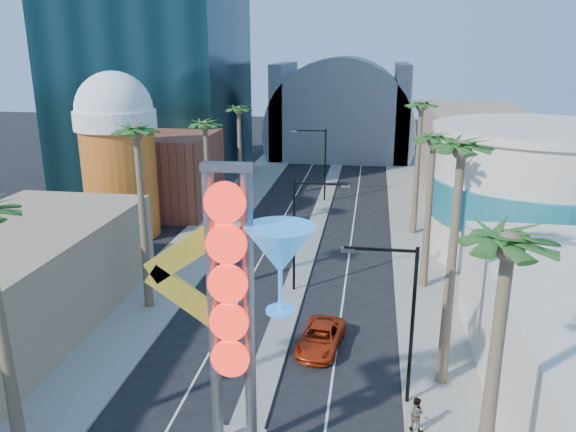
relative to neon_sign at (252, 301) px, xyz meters
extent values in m
cube|color=gray|center=(-10.32, 32.04, -7.23)|extent=(5.00, 100.00, 0.15)
cube|color=gray|center=(8.68, 32.04, -7.23)|extent=(5.00, 100.00, 0.15)
cube|color=gray|center=(-0.82, 35.04, -7.23)|extent=(1.60, 84.00, 0.15)
cube|color=brown|center=(-16.82, 35.04, -3.31)|extent=(10.00, 10.00, 8.00)
cube|color=#9B8464|center=(15.18, 45.04, -2.31)|extent=(10.00, 20.00, 10.00)
cylinder|color=#D0531B|center=(-17.82, 27.04, -2.31)|extent=(6.40, 6.40, 10.00)
cylinder|color=white|center=(-17.82, 27.04, 3.09)|extent=(7.00, 7.00, 1.60)
sphere|color=white|center=(-17.82, 27.04, 3.89)|extent=(6.60, 6.60, 6.60)
cylinder|color=beige|center=(17.18, 27.04, -2.31)|extent=(16.00, 16.00, 10.00)
cylinder|color=teal|center=(17.18, 27.04, -2.31)|extent=(16.60, 16.60, 3.00)
cylinder|color=beige|center=(17.18, 27.04, 2.99)|extent=(16.60, 16.60, 0.60)
cylinder|color=slate|center=(-0.82, 69.04, -3.31)|extent=(22.00, 16.00, 22.00)
cube|color=slate|center=(-9.82, 69.04, -0.31)|extent=(2.00, 16.00, 14.00)
cube|color=slate|center=(8.18, 69.04, -0.31)|extent=(2.00, 16.00, 14.00)
cylinder|color=slate|center=(-1.52, 0.04, -0.81)|extent=(0.44, 0.44, 12.00)
cylinder|color=slate|center=(-0.12, 0.04, -0.81)|extent=(0.44, 0.44, 12.00)
cube|color=slate|center=(-0.82, 0.04, 5.09)|extent=(1.80, 0.50, 0.30)
cylinder|color=red|center=(-0.82, -0.31, 3.89)|extent=(1.50, 0.25, 1.50)
cylinder|color=red|center=(-0.82, -0.31, 2.34)|extent=(1.50, 0.25, 1.50)
cylinder|color=red|center=(-0.82, -0.31, 0.79)|extent=(1.50, 0.25, 1.50)
cylinder|color=red|center=(-0.82, -0.31, -0.76)|extent=(1.50, 0.25, 1.50)
cylinder|color=red|center=(-0.82, -0.31, -2.31)|extent=(1.50, 0.25, 1.50)
cube|color=yellow|center=(-2.42, 0.04, 1.89)|extent=(3.47, 0.25, 2.80)
cube|color=yellow|center=(-2.42, 0.04, -0.11)|extent=(3.47, 0.25, 2.80)
cone|color=#2680DC|center=(1.08, 0.04, 2.09)|extent=(2.60, 2.60, 1.80)
cylinder|color=#2680DC|center=(1.08, 0.04, 0.49)|extent=(0.16, 0.16, 1.60)
cylinder|color=#2680DC|center=(1.08, 0.04, -0.31)|extent=(1.10, 1.10, 0.12)
cylinder|color=black|center=(-0.82, 17.04, -3.31)|extent=(0.18, 0.18, 8.00)
cube|color=black|center=(0.98, 17.04, 0.49)|extent=(3.60, 0.12, 0.12)
cube|color=slate|center=(2.58, 17.04, 0.39)|extent=(0.60, 0.25, 0.18)
cylinder|color=black|center=(-0.82, 41.04, -3.31)|extent=(0.18, 0.18, 8.00)
cube|color=black|center=(-2.62, 41.04, 0.49)|extent=(3.60, 0.12, 0.12)
cube|color=slate|center=(-4.22, 41.04, 0.39)|extent=(0.60, 0.25, 0.18)
cylinder|color=black|center=(6.38, 5.04, -3.31)|extent=(0.18, 0.18, 8.00)
cube|color=black|center=(4.76, 5.04, 0.49)|extent=(3.24, 0.12, 0.12)
cube|color=slate|center=(3.32, 5.04, 0.39)|extent=(0.60, 0.25, 0.18)
cylinder|color=brown|center=(-9.82, -0.96, -2.06)|extent=(0.40, 0.40, 10.50)
cylinder|color=brown|center=(-9.82, 13.04, -1.56)|extent=(0.40, 0.40, 11.50)
sphere|color=#214517|center=(-9.82, 13.04, 4.19)|extent=(2.40, 2.40, 2.40)
cylinder|color=brown|center=(-9.82, 27.04, -2.31)|extent=(0.40, 0.40, 10.00)
sphere|color=#214517|center=(-9.82, 27.04, 2.69)|extent=(2.40, 2.40, 2.40)
cylinder|color=brown|center=(-9.82, 39.04, -2.31)|extent=(0.40, 0.40, 10.00)
sphere|color=#214517|center=(-9.82, 39.04, 2.69)|extent=(2.40, 2.40, 2.40)
cylinder|color=brown|center=(8.18, -2.96, -1.81)|extent=(0.40, 0.40, 11.00)
sphere|color=#214517|center=(8.18, -2.96, 3.69)|extent=(2.40, 2.40, 2.40)
cylinder|color=brown|center=(8.18, 7.04, -1.31)|extent=(0.40, 0.40, 12.00)
sphere|color=#214517|center=(8.18, 7.04, 4.69)|extent=(2.40, 2.40, 2.40)
cylinder|color=brown|center=(8.18, 19.04, -2.06)|extent=(0.40, 0.40, 10.50)
sphere|color=#214517|center=(8.18, 19.04, 3.19)|extent=(2.40, 2.40, 2.40)
cylinder|color=brown|center=(8.18, 31.04, -1.56)|extent=(0.40, 0.40, 11.50)
sphere|color=#214517|center=(8.18, 31.04, 4.19)|extent=(2.40, 2.40, 2.40)
imported|color=#B32D0D|center=(1.77, 9.58, -6.64)|extent=(2.79, 5.02, 1.33)
imported|color=gray|center=(6.60, 2.93, -6.34)|extent=(0.96, 0.85, 1.64)
camera|label=1|loc=(4.24, -18.72, 9.15)|focal=35.00mm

